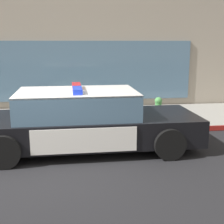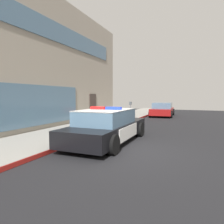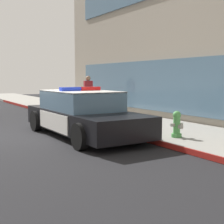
# 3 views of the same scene
# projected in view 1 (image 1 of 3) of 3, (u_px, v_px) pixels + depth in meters

# --- Properties ---
(ground) EXTENTS (48.00, 48.00, 0.00)m
(ground) POSITION_uv_depth(u_px,v_px,m) (30.00, 168.00, 6.21)
(ground) COLOR black
(sidewalk) EXTENTS (48.00, 3.15, 0.15)m
(sidewalk) POSITION_uv_depth(u_px,v_px,m) (44.00, 120.00, 9.73)
(sidewalk) COLOR gray
(sidewalk) RESTS_ON ground
(curb_red_paint) EXTENTS (28.80, 0.04, 0.14)m
(curb_red_paint) POSITION_uv_depth(u_px,v_px,m) (39.00, 135.00, 8.20)
(curb_red_paint) COLOR maroon
(curb_red_paint) RESTS_ON ground
(storefront_building) EXTENTS (20.66, 9.51, 7.80)m
(storefront_building) POSITION_uv_depth(u_px,v_px,m) (82.00, 12.00, 15.23)
(storefront_building) COLOR gray
(storefront_building) RESTS_ON ground
(police_cruiser) EXTENTS (5.13, 2.13, 1.49)m
(police_cruiser) POSITION_uv_depth(u_px,v_px,m) (84.00, 121.00, 7.19)
(police_cruiser) COLOR black
(police_cruiser) RESTS_ON ground
(fire_hydrant) EXTENTS (0.34, 0.39, 0.73)m
(fire_hydrant) POSITION_uv_depth(u_px,v_px,m) (158.00, 110.00, 9.22)
(fire_hydrant) COLOR #4C994C
(fire_hydrant) RESTS_ON sidewalk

